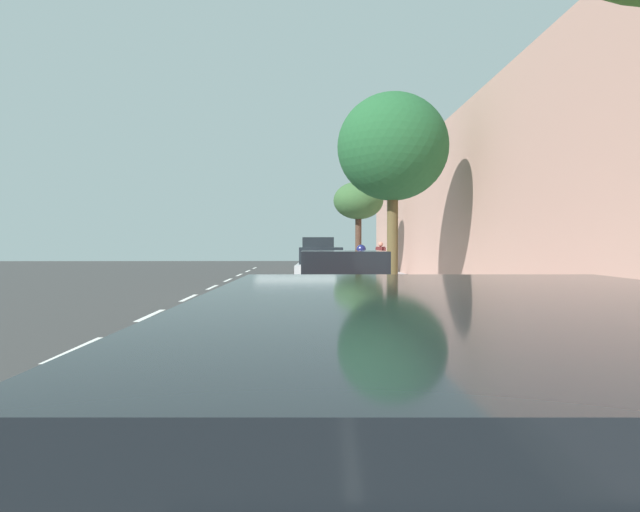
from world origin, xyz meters
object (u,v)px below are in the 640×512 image
object	(u,v)px
parked_sedan_red_second	(343,291)
cyclist_with_backpack	(362,269)
street_tree_far_end	(358,202)
pedestrian_on_phone	(381,257)
bicycle_at_curb	(352,291)
parked_sedan_silver_mid	(321,268)
parked_suv_white_far	(319,255)
street_tree_mid_block	(393,148)

from	to	relation	value
parked_sedan_red_second	cyclist_with_backpack	xyz separation A→B (m)	(0.75, 3.99, 0.23)
cyclist_with_backpack	street_tree_far_end	size ratio (longest dim) A/B	0.36
pedestrian_on_phone	cyclist_with_backpack	bearing A→B (deg)	-99.61
bicycle_at_curb	cyclist_with_backpack	xyz separation A→B (m)	(0.22, -0.44, 0.61)
parked_sedan_red_second	pedestrian_on_phone	world-z (taller)	pedestrian_on_phone
parked_sedan_red_second	parked_sedan_silver_mid	world-z (taller)	same
parked_sedan_red_second	parked_sedan_silver_mid	xyz separation A→B (m)	(-0.18, 10.14, 0.00)
parked_sedan_red_second	parked_sedan_silver_mid	size ratio (longest dim) A/B	0.99
parked_suv_white_far	street_tree_mid_block	xyz separation A→B (m)	(1.88, -15.16, 3.41)
parked_sedan_red_second	parked_suv_white_far	bearing A→B (deg)	90.23
parked_sedan_red_second	bicycle_at_curb	distance (m)	4.48
parked_sedan_silver_mid	parked_suv_white_far	world-z (taller)	parked_suv_white_far
parked_suv_white_far	bicycle_at_curb	world-z (taller)	parked_suv_white_far
parked_sedan_red_second	street_tree_far_end	xyz separation A→B (m)	(1.80, 17.11, 2.97)
bicycle_at_curb	street_tree_mid_block	bearing A→B (deg)	45.53
parked_sedan_red_second	street_tree_far_end	size ratio (longest dim) A/B	0.97
parked_sedan_red_second	bicycle_at_curb	size ratio (longest dim) A/B	3.13
parked_sedan_red_second	street_tree_far_end	distance (m)	17.46
bicycle_at_curb	street_tree_far_end	size ratio (longest dim) A/B	0.31
street_tree_mid_block	cyclist_with_backpack	bearing A→B (deg)	-121.19
parked_suv_white_far	parked_sedan_red_second	bearing A→B (deg)	-89.77
parked_sedan_silver_mid	cyclist_with_backpack	size ratio (longest dim) A/B	2.73
parked_suv_white_far	street_tree_far_end	world-z (taller)	street_tree_far_end
cyclist_with_backpack	street_tree_mid_block	xyz separation A→B (m)	(1.05, 1.74, 3.45)
street_tree_far_end	cyclist_with_backpack	bearing A→B (deg)	-94.58
pedestrian_on_phone	parked_sedan_red_second	bearing A→B (deg)	-99.86
parked_suv_white_far	pedestrian_on_phone	distance (m)	6.11
parked_sedan_silver_mid	bicycle_at_curb	bearing A→B (deg)	-82.95
parked_sedan_silver_mid	street_tree_far_end	xyz separation A→B (m)	(1.98, 6.97, 2.97)
street_tree_far_end	pedestrian_on_phone	world-z (taller)	street_tree_far_end
parked_suv_white_far	bicycle_at_curb	distance (m)	16.48
parked_suv_white_far	pedestrian_on_phone	world-z (taller)	parked_suv_white_far
parked_sedan_silver_mid	street_tree_mid_block	xyz separation A→B (m)	(1.98, -4.41, 3.69)
parked_sedan_silver_mid	pedestrian_on_phone	size ratio (longest dim) A/B	2.83
parked_sedan_red_second	pedestrian_on_phone	bearing A→B (deg)	80.14
bicycle_at_curb	street_tree_far_end	world-z (taller)	street_tree_far_end
parked_sedan_red_second	pedestrian_on_phone	size ratio (longest dim) A/B	2.80
parked_sedan_silver_mid	bicycle_at_curb	world-z (taller)	parked_sedan_silver_mid
parked_sedan_red_second	cyclist_with_backpack	size ratio (longest dim) A/B	2.71
parked_suv_white_far	pedestrian_on_phone	bearing A→B (deg)	-63.04
pedestrian_on_phone	street_tree_far_end	bearing A→B (deg)	118.11
street_tree_mid_block	street_tree_far_end	size ratio (longest dim) A/B	1.29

